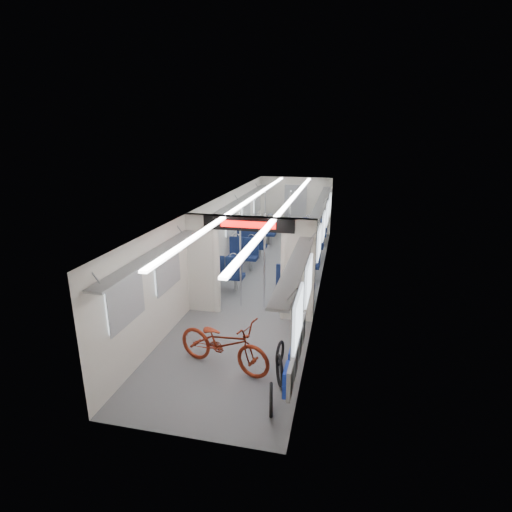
# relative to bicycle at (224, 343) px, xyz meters

# --- Properties ---
(carriage) EXTENTS (12.00, 12.02, 2.31)m
(carriage) POSITION_rel_bicycle_xyz_m (-0.06, 3.97, 1.02)
(carriage) COLOR #515456
(carriage) RESTS_ON ground
(bicycle) EXTENTS (1.95, 1.15, 0.97)m
(bicycle) POSITION_rel_bicycle_xyz_m (0.00, 0.00, 0.00)
(bicycle) COLOR maroon
(bicycle) RESTS_ON ground
(flip_bench) EXTENTS (0.12, 2.08, 0.48)m
(flip_bench) POSITION_rel_bicycle_xyz_m (1.29, -0.14, 0.09)
(flip_bench) COLOR gray
(flip_bench) RESTS_ON carriage
(bike_hoop_a) EXTENTS (0.14, 0.51, 0.51)m
(bike_hoop_a) POSITION_rel_bicycle_xyz_m (1.05, -1.04, -0.25)
(bike_hoop_a) COLOR black
(bike_hoop_a) RESTS_ON ground
(bike_hoop_b) EXTENTS (0.22, 0.52, 0.54)m
(bike_hoop_b) POSITION_rel_bicycle_xyz_m (1.05, -0.28, -0.24)
(bike_hoop_b) COLOR black
(bike_hoop_b) RESTS_ON ground
(bike_hoop_c) EXTENTS (0.10, 0.46, 0.46)m
(bike_hoop_c) POSITION_rel_bicycle_xyz_m (0.96, 0.31, -0.28)
(bike_hoop_c) COLOR black
(bike_hoop_c) RESTS_ON ground
(seat_bay_near_left) EXTENTS (0.91, 2.06, 1.09)m
(seat_bay_near_left) POSITION_rel_bicycle_xyz_m (-1.00, 4.37, 0.06)
(seat_bay_near_left) COLOR #0D183C
(seat_bay_near_left) RESTS_ON ground
(seat_bay_near_right) EXTENTS (0.92, 2.13, 1.12)m
(seat_bay_near_right) POSITION_rel_bicycle_xyz_m (0.87, 4.03, 0.07)
(seat_bay_near_right) COLOR #0D183C
(seat_bay_near_right) RESTS_ON ground
(seat_bay_far_left) EXTENTS (0.93, 2.19, 1.13)m
(seat_bay_far_left) POSITION_rel_bicycle_xyz_m (-1.00, 7.34, 0.07)
(seat_bay_far_left) COLOR #0D183C
(seat_bay_far_left) RESTS_ON ground
(seat_bay_far_right) EXTENTS (0.90, 2.04, 1.09)m
(seat_bay_far_right) POSITION_rel_bicycle_xyz_m (0.87, 7.72, 0.05)
(seat_bay_far_right) COLOR #0D183C
(seat_bay_far_right) RESTS_ON ground
(stanchion_near_left) EXTENTS (0.04, 0.04, 2.30)m
(stanchion_near_left) POSITION_rel_bicycle_xyz_m (-0.38, 2.63, 0.66)
(stanchion_near_left) COLOR silver
(stanchion_near_left) RESTS_ON ground
(stanchion_near_right) EXTENTS (0.04, 0.04, 2.30)m
(stanchion_near_right) POSITION_rel_bicycle_xyz_m (0.18, 2.68, 0.66)
(stanchion_near_right) COLOR silver
(stanchion_near_right) RESTS_ON ground
(stanchion_far_left) EXTENTS (0.04, 0.04, 2.30)m
(stanchion_far_left) POSITION_rel_bicycle_xyz_m (-0.48, 6.00, 0.66)
(stanchion_far_left) COLOR silver
(stanchion_far_left) RESTS_ON ground
(stanchion_far_right) EXTENTS (0.05, 0.05, 2.30)m
(stanchion_far_right) POSITION_rel_bicycle_xyz_m (0.25, 6.31, 0.66)
(stanchion_far_right) COLOR silver
(stanchion_far_right) RESTS_ON ground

